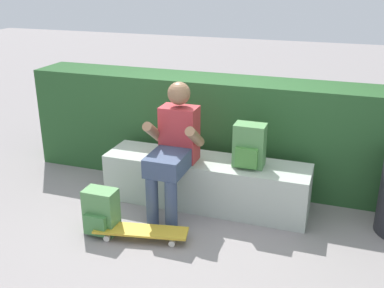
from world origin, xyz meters
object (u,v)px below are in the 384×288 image
bench_main (206,182)px  person_skater (174,145)px  backpack_on_bench (249,146)px  backpack_on_ground (101,212)px  skateboard_near_person (141,231)px

bench_main → person_skater: 0.54m
bench_main → backpack_on_bench: (0.41, -0.01, 0.43)m
bench_main → backpack_on_bench: bearing=-1.3°
backpack_on_ground → skateboard_near_person: bearing=0.8°
person_skater → skateboard_near_person: size_ratio=1.48×
bench_main → backpack_on_ground: (-0.70, -0.78, -0.04)m
bench_main → backpack_on_ground: 1.05m
skateboard_near_person → backpack_on_ground: size_ratio=2.06×
bench_main → skateboard_near_person: bench_main is taller
skateboard_near_person → person_skater: bearing=80.8°
skateboard_near_person → backpack_on_ground: (-0.37, -0.01, 0.12)m
bench_main → backpack_on_bench: backpack_on_bench is taller
bench_main → backpack_on_bench: size_ratio=4.92×
skateboard_near_person → backpack_on_ground: 0.39m
bench_main → person_skater: person_skater is taller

